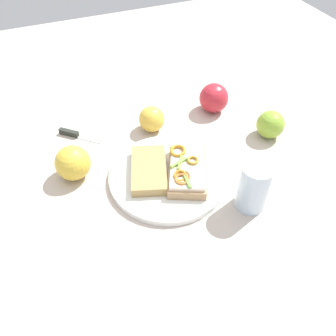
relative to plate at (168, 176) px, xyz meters
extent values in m
plane|color=#C0AEA0|center=(0.00, 0.00, -0.01)|extent=(2.00, 2.00, 0.00)
cylinder|color=white|center=(0.00, 0.00, 0.00)|extent=(0.28, 0.28, 0.02)
cube|color=tan|center=(-0.04, 0.02, 0.02)|extent=(0.14, 0.18, 0.02)
cube|color=#F5DFC3|center=(-0.04, 0.02, 0.04)|extent=(0.13, 0.16, 0.01)
torus|color=#C57E1F|center=(-0.01, 0.05, 0.04)|extent=(0.04, 0.04, 0.02)
torus|color=#A98129|center=(-0.06, 0.01, 0.04)|extent=(0.04, 0.04, 0.01)
torus|color=#C08322|center=(-0.04, -0.03, 0.04)|extent=(0.04, 0.04, 0.01)
torus|color=#A96932|center=(-0.01, 0.05, 0.04)|extent=(0.05, 0.05, 0.01)
torus|color=#BB7032|center=(-0.01, 0.06, 0.04)|extent=(0.04, 0.04, 0.01)
cube|color=#6BA642|center=(-0.02, 0.06, 0.04)|extent=(0.01, 0.05, 0.01)
cube|color=#7EB248|center=(-0.02, 0.01, 0.04)|extent=(0.05, 0.02, 0.01)
cube|color=#7DA046|center=(-0.03, 0.01, 0.04)|extent=(0.03, 0.04, 0.01)
cube|color=tan|center=(0.04, -0.02, 0.02)|extent=(0.12, 0.16, 0.02)
sphere|color=#B72631|center=(-0.22, -0.20, 0.03)|extent=(0.12, 0.12, 0.08)
sphere|color=gold|center=(-0.03, -0.19, 0.03)|extent=(0.10, 0.10, 0.07)
sphere|color=#83AA32|center=(-0.31, -0.05, 0.03)|extent=(0.09, 0.09, 0.07)
sphere|color=gold|center=(0.20, -0.09, 0.03)|extent=(0.11, 0.11, 0.08)
cylinder|color=silver|center=(-0.14, 0.14, 0.05)|extent=(0.07, 0.07, 0.12)
cube|color=silver|center=(0.14, -0.21, -0.01)|extent=(0.06, 0.06, 0.00)
cube|color=#292D26|center=(0.19, -0.25, 0.00)|extent=(0.05, 0.05, 0.02)
camera|label=1|loc=(0.22, 0.53, 0.61)|focal=37.54mm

